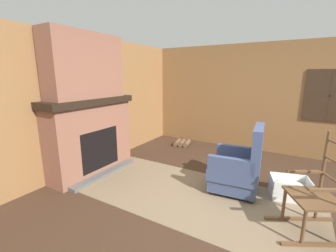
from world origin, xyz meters
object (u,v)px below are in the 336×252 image
at_px(laundry_basket, 290,188).
at_px(rocking_chair, 317,201).
at_px(armchair, 238,169).
at_px(firewood_stack, 182,143).
at_px(oil_lamp_vase, 65,94).
at_px(decorative_plate_on_mantel, 84,91).
at_px(storage_case, 100,92).

bearing_deg(laundry_basket, rocking_chair, -69.65).
height_order(armchair, laundry_basket, armchair).
relative_size(armchair, firewood_stack, 2.39).
distance_m(rocking_chair, laundry_basket, 0.79).
distance_m(armchair, oil_lamp_vase, 2.88).
height_order(firewood_stack, laundry_basket, laundry_basket).
distance_m(armchair, laundry_basket, 0.75).
bearing_deg(decorative_plate_on_mantel, oil_lamp_vase, -87.01).
xyz_separation_m(rocking_chair, firewood_stack, (-2.70, 2.13, -0.34)).
height_order(firewood_stack, oil_lamp_vase, oil_lamp_vase).
relative_size(rocking_chair, firewood_stack, 2.61).
relative_size(firewood_stack, storage_case, 1.75).
distance_m(laundry_basket, oil_lamp_vase, 3.62).
bearing_deg(laundry_basket, firewood_stack, 149.75).
bearing_deg(rocking_chair, firewood_stack, -66.71).
bearing_deg(oil_lamp_vase, firewood_stack, 74.41).
xyz_separation_m(rocking_chair, storage_case, (-3.43, 0.22, 1.01)).
height_order(laundry_basket, storage_case, storage_case).
height_order(oil_lamp_vase, storage_case, oil_lamp_vase).
relative_size(armchair, oil_lamp_vase, 3.64).
bearing_deg(firewood_stack, decorative_plate_on_mantel, -108.57).
distance_m(firewood_stack, laundry_basket, 2.82).
bearing_deg(armchair, oil_lamp_vase, 16.09).
height_order(rocking_chair, oil_lamp_vase, oil_lamp_vase).
relative_size(armchair, decorative_plate_on_mantel, 4.33).
relative_size(laundry_basket, storage_case, 2.39).
distance_m(oil_lamp_vase, storage_case, 0.71).
bearing_deg(armchair, laundry_basket, -170.50).
xyz_separation_m(rocking_chair, oil_lamp_vase, (-3.43, -0.48, 1.04)).
xyz_separation_m(armchair, decorative_plate_on_mantel, (-2.50, -0.62, 1.09)).
xyz_separation_m(armchair, firewood_stack, (-1.75, 1.61, -0.30)).
bearing_deg(oil_lamp_vase, decorative_plate_on_mantel, 92.99).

